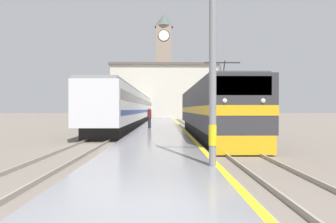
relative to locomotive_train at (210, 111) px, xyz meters
name	(u,v)px	position (x,y,z in m)	size (l,w,h in m)	color
ground_plane	(162,124)	(-3.64, 15.44, -1.89)	(200.00, 200.00, 0.00)	#70665B
platform	(162,125)	(-3.64, 10.44, -1.72)	(4.13, 140.00, 0.35)	slate
rail_track_near	(194,127)	(0.00, 10.44, -1.86)	(2.84, 140.00, 0.16)	#70665B
rail_track_far	(128,127)	(-7.36, 10.44, -1.86)	(2.83, 140.00, 0.16)	#70665B
locomotive_train	(210,111)	(0.00, 0.00, 0.00)	(2.92, 16.40, 4.67)	black
passenger_train	(139,108)	(-7.36, 22.51, 0.24)	(2.92, 52.64, 3.97)	black
catenary_mast	(216,36)	(-1.79, -11.31, 2.22)	(2.19, 0.23, 7.45)	gray
person_on_platform	(149,117)	(-4.61, 3.93, -0.57)	(0.34, 0.34, 1.83)	#23232D
clock_tower	(164,63)	(-3.49, 45.57, 11.58)	(4.53, 4.53, 25.41)	gray
station_building	(164,92)	(-3.41, 37.27, 3.71)	(21.70, 10.38, 11.17)	beige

